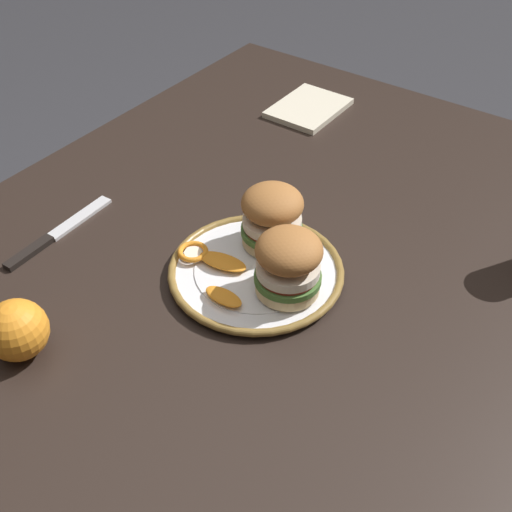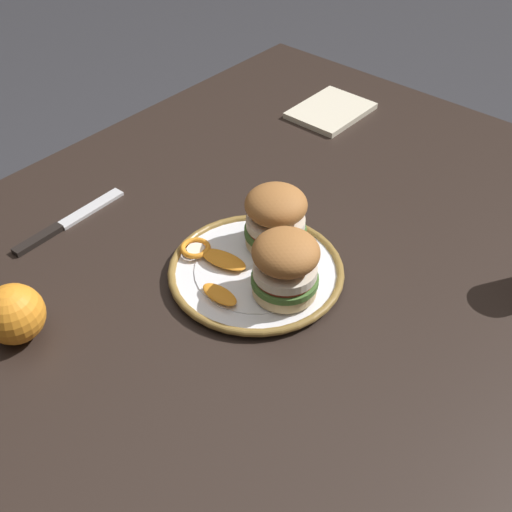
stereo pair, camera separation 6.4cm
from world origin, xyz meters
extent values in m
plane|color=#333338|center=(0.00, 0.00, 0.00)|extent=(8.00, 8.00, 0.00)
cube|color=black|center=(0.00, 0.00, 0.69)|extent=(1.31, 1.08, 0.03)
cube|color=black|center=(-0.59, -0.48, 0.34)|extent=(0.06, 0.06, 0.68)
cylinder|color=white|center=(0.04, -0.02, 0.71)|extent=(0.25, 0.25, 0.01)
torus|color=olive|center=(0.04, -0.02, 0.72)|extent=(0.27, 0.27, 0.01)
cylinder|color=white|center=(0.04, -0.02, 0.72)|extent=(0.19, 0.19, 0.00)
cylinder|color=beige|center=(-0.02, -0.03, 0.73)|extent=(0.09, 0.09, 0.02)
cylinder|color=#477033|center=(-0.02, -0.03, 0.75)|extent=(0.10, 0.10, 0.01)
cylinder|color=#BC3828|center=(-0.02, -0.03, 0.75)|extent=(0.09, 0.09, 0.01)
cylinder|color=silver|center=(-0.02, -0.03, 0.76)|extent=(0.09, 0.09, 0.01)
ellipsoid|color=#A36633|center=(-0.02, -0.03, 0.80)|extent=(0.13, 0.13, 0.05)
cylinder|color=beige|center=(0.06, 0.05, 0.73)|extent=(0.09, 0.09, 0.02)
cylinder|color=#477033|center=(0.06, 0.05, 0.75)|extent=(0.10, 0.10, 0.01)
cylinder|color=#BC3828|center=(0.06, 0.05, 0.75)|extent=(0.09, 0.09, 0.01)
cylinder|color=silver|center=(0.06, 0.05, 0.76)|extent=(0.09, 0.09, 0.01)
ellipsoid|color=#A36633|center=(0.06, 0.05, 0.80)|extent=(0.14, 0.14, 0.05)
torus|color=orange|center=(0.08, -0.12, 0.73)|extent=(0.05, 0.05, 0.01)
cylinder|color=#F4E5C6|center=(0.08, -0.12, 0.72)|extent=(0.03, 0.03, 0.00)
ellipsoid|color=orange|center=(0.07, -0.06, 0.73)|extent=(0.05, 0.08, 0.01)
ellipsoid|color=orange|center=(0.13, -0.02, 0.73)|extent=(0.03, 0.06, 0.01)
sphere|color=orange|center=(0.35, -0.19, 0.75)|extent=(0.08, 0.08, 0.08)
cube|color=silver|center=(0.11, -0.34, 0.71)|extent=(0.13, 0.03, 0.01)
cube|color=black|center=(0.22, -0.34, 0.71)|extent=(0.09, 0.02, 0.01)
cube|color=beige|center=(-0.44, -0.23, 0.71)|extent=(0.17, 0.13, 0.01)
camera|label=1|loc=(0.62, 0.40, 1.37)|focal=44.69mm
camera|label=2|loc=(0.58, 0.45, 1.37)|focal=44.69mm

